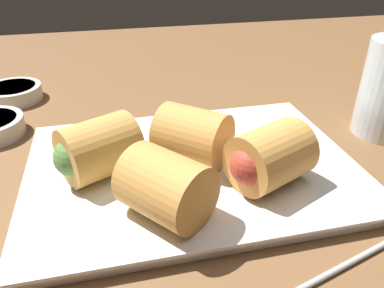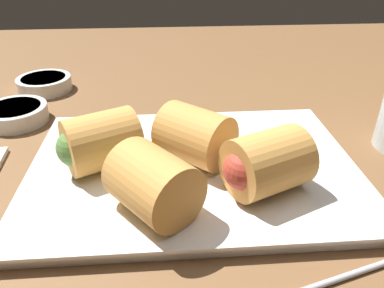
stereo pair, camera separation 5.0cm
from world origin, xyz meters
TOP-DOWN VIEW (x-y plane):
  - table_surface at (0.00, 0.00)cm, footprint 180.00×140.00cm
  - serving_plate at (2.61, 1.77)cm, footprint 33.87×24.30cm
  - roll_front_left at (2.50, 2.75)cm, footprint 9.06×8.97cm
  - roll_front_right at (-1.58, -5.17)cm, footprint 8.90×9.06cm
  - roll_back_left at (-7.01, 1.81)cm, footprint 8.79×8.30cm
  - roll_back_right at (8.58, -3.28)cm, footprint 8.70×8.15cm
  - dipping_bowl_far at (-19.38, 27.40)cm, footprint 8.40×8.40cm

SIDE VIEW (x-z plane):
  - table_surface at x=0.00cm, z-range 0.00..2.00cm
  - serving_plate at x=2.61cm, z-range 2.01..3.51cm
  - dipping_bowl_far at x=-19.38cm, z-range 2.10..4.31cm
  - roll_front_left at x=2.50cm, z-range 3.50..9.34cm
  - roll_front_right at x=-1.58cm, z-range 3.50..9.34cm
  - roll_back_left at x=-7.01cm, z-range 3.50..9.34cm
  - roll_back_right at x=8.58cm, z-range 3.50..9.34cm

